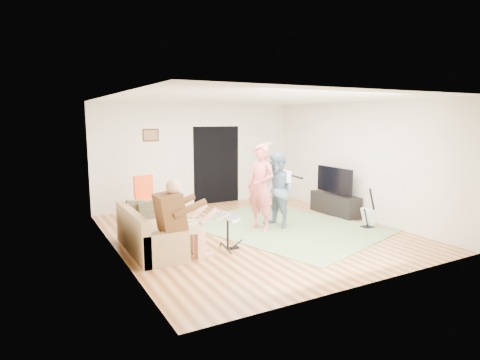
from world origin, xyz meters
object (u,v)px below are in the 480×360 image
at_px(guitar_spare, 368,217).
at_px(guitarist, 278,190).
at_px(torchiere_lamp, 267,163).
at_px(tv_cabinet, 335,204).
at_px(drum_kit, 228,235).
at_px(singer, 261,187).
at_px(television, 334,180).
at_px(dining_chair, 147,207).
at_px(sofa, 146,237).

bearing_deg(guitar_spare, guitarist, 150.09).
distance_m(guitarist, torchiere_lamp, 2.10).
bearing_deg(tv_cabinet, drum_kit, -162.08).
xyz_separation_m(singer, television, (2.24, 0.26, -0.05)).
bearing_deg(tv_cabinet, torchiere_lamp, 122.04).
bearing_deg(torchiere_lamp, dining_chair, -175.75).
relative_size(drum_kit, tv_cabinet, 0.46).
xyz_separation_m(sofa, guitarist, (2.90, 0.18, 0.55)).
relative_size(singer, torchiere_lamp, 1.06).
relative_size(sofa, guitar_spare, 2.19).
xyz_separation_m(sofa, dining_chair, (0.53, 1.80, 0.13)).
height_order(singer, torchiere_lamp, singer).
bearing_deg(torchiere_lamp, television, -59.30).
bearing_deg(torchiere_lamp, drum_kit, -133.18).
xyz_separation_m(guitarist, television, (1.83, 0.30, 0.05)).
bearing_deg(guitarist, guitar_spare, 50.00).
bearing_deg(singer, sofa, -103.94).
xyz_separation_m(guitar_spare, tv_cabinet, (0.21, 1.27, 0.01)).
xyz_separation_m(singer, guitarist, (0.40, -0.04, -0.09)).
bearing_deg(tv_cabinet, television, -180.00).
bearing_deg(sofa, torchiere_lamp, 28.18).
height_order(sofa, dining_chair, dining_chair).
height_order(drum_kit, torchiere_lamp, torchiere_lamp).
distance_m(guitar_spare, torchiere_lamp, 3.06).
bearing_deg(dining_chair, tv_cabinet, -23.50).
bearing_deg(drum_kit, sofa, 153.14).
height_order(singer, guitar_spare, singer).
height_order(sofa, television, television).
xyz_separation_m(dining_chair, tv_cabinet, (4.26, -1.31, -0.13)).
bearing_deg(dining_chair, television, -23.69).
height_order(sofa, drum_kit, sofa).
height_order(drum_kit, dining_chair, dining_chair).
xyz_separation_m(sofa, torchiere_lamp, (3.81, 2.04, 0.90)).
relative_size(singer, dining_chair, 1.69).
xyz_separation_m(drum_kit, guitar_spare, (3.29, -0.13, -0.04)).
bearing_deg(guitarist, torchiere_lamp, 143.90).
relative_size(guitar_spare, torchiere_lamp, 0.51).
distance_m(dining_chair, television, 4.43).
relative_size(drum_kit, torchiere_lamp, 0.39).
height_order(singer, guitarist, singer).
relative_size(singer, tv_cabinet, 1.28).
relative_size(guitarist, television, 1.38).
distance_m(sofa, tv_cabinet, 4.81).
bearing_deg(guitar_spare, torchiere_lamp, 105.14).
distance_m(singer, guitar_spare, 2.39).
height_order(drum_kit, guitar_spare, guitar_spare).
bearing_deg(guitarist, dining_chair, -134.38).
relative_size(torchiere_lamp, dining_chair, 1.59).
bearing_deg(dining_chair, guitarist, -40.62).
xyz_separation_m(guitar_spare, television, (0.16, 1.27, 0.61)).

